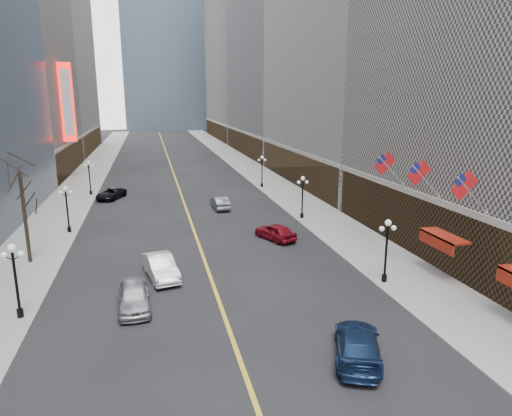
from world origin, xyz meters
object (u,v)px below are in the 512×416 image
streetlamp_east_2 (302,193)px  car_sb_far (220,203)px  streetlamp_west_1 (15,273)px  streetlamp_west_2 (67,204)px  car_sb_near (358,344)px  car_nb_far (111,194)px  streetlamp_west_3 (89,174)px  car_sb_mid (275,232)px  streetlamp_east_1 (387,244)px  streetlamp_east_3 (262,168)px  car_nb_mid (161,267)px  car_nb_near (134,296)px

streetlamp_east_2 → car_sb_far: (-7.89, 6.67, -2.15)m
streetlamp_west_1 → streetlamp_west_2: size_ratio=1.00×
streetlamp_west_1 → car_sb_near: bearing=-25.4°
car_nb_far → streetlamp_west_3: bearing=157.3°
streetlamp_west_2 → car_sb_mid: 20.01m
streetlamp_west_1 → streetlamp_west_3: (0.00, 36.00, 0.00)m
streetlamp_east_1 → car_sb_mid: bearing=112.4°
streetlamp_east_1 → streetlamp_west_3: bearing=123.2°
streetlamp_east_2 → streetlamp_west_3: (-23.60, 18.00, 0.00)m
streetlamp_east_3 → streetlamp_west_1: 43.05m
car_sb_mid → car_sb_far: size_ratio=0.99×
streetlamp_east_2 → car_nb_mid: (-15.31, -13.35, -2.07)m
car_nb_far → streetlamp_east_2: bearing=-13.0°
car_sb_near → car_sb_far: size_ratio=1.19×
streetlamp_west_1 → car_sb_mid: bearing=31.6°
streetlamp_east_1 → streetlamp_west_3: (-23.60, 36.00, 0.00)m
streetlamp_east_3 → car_nb_near: size_ratio=0.94×
streetlamp_west_3 → car_nb_mid: streetlamp_west_3 is taller
car_sb_mid → car_sb_far: bearing=-100.2°
streetlamp_west_2 → car_sb_mid: (18.84, -6.42, -2.13)m
car_nb_mid → car_nb_far: bearing=89.7°
streetlamp_east_1 → car_nb_near: (-17.07, -0.07, -2.08)m
streetlamp_west_1 → car_nb_mid: streetlamp_west_1 is taller
car_nb_mid → car_sb_mid: (10.54, 6.93, -0.07)m
car_sb_near → car_sb_far: (-1.87, 33.02, -0.04)m
streetlamp_east_3 → car_sb_far: (-7.89, -11.33, -2.15)m
streetlamp_east_2 → car_sb_far: 10.55m
streetlamp_east_1 → car_sb_far: size_ratio=0.99×
streetlamp_east_2 → car_nb_mid: bearing=-138.9°
streetlamp_west_2 → car_nb_mid: streetlamp_west_2 is taller
car_sb_mid → streetlamp_east_1: bearing=88.7°
car_nb_near → streetlamp_west_2: bearing=107.2°
streetlamp_east_3 → streetlamp_west_3: bearing=180.0°
streetlamp_west_2 → car_sb_mid: bearing=-18.8°
streetlamp_east_2 → car_sb_mid: bearing=-126.6°
streetlamp_east_1 → streetlamp_east_3: bearing=90.0°
streetlamp_east_2 → car_nb_mid: streetlamp_east_2 is taller
streetlamp_east_2 → car_sb_far: size_ratio=0.99×
streetlamp_east_3 → car_nb_near: bearing=-115.3°
car_nb_near → streetlamp_east_3: bearing=62.0°
streetlamp_east_2 → car_nb_near: bearing=-133.4°
streetlamp_west_2 → car_sb_far: (15.71, 6.67, -2.15)m
car_nb_mid → car_nb_far: car_nb_mid is taller
streetlamp_east_2 → car_sb_near: streetlamp_east_2 is taller
streetlamp_east_3 → car_sb_near: 44.81m
car_sb_near → car_nb_far: bearing=-48.0°
streetlamp_east_3 → streetlamp_west_2: bearing=-142.7°
car_nb_near → car_sb_far: (9.18, 24.73, -0.07)m
streetlamp_east_1 → streetlamp_west_2: same height
streetlamp_east_1 → streetlamp_west_1: 23.60m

